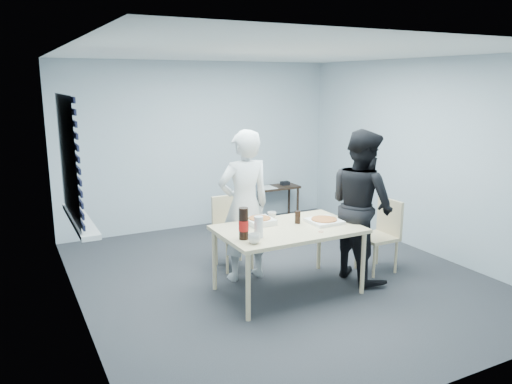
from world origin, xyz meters
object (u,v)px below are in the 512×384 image
mug_a (254,239)px  side_table (275,191)px  dining_table (288,233)px  person_white (244,206)px  mug_b (272,216)px  soda_bottle (244,224)px  person_black (361,205)px  backpack (246,187)px  chair_far (231,226)px  chair_right (382,230)px  stool (246,207)px

mug_a → side_table: bearing=57.4°
dining_table → mug_a: 0.66m
person_white → mug_b: (0.24, -0.23, -0.10)m
mug_a → mug_b: size_ratio=1.23×
mug_b → soda_bottle: bearing=-140.8°
person_black → backpack: size_ratio=4.23×
person_white → person_black: size_ratio=1.00×
dining_table → soda_bottle: 0.66m
mug_a → soda_bottle: 0.20m
person_white → side_table: (1.61, 2.13, -0.41)m
side_table → mug_b: mug_b is taller
chair_far → person_black: 1.64m
mug_a → person_white: bearing=70.0°
soda_bottle → mug_a: bearing=-79.2°
chair_right → person_black: person_black is taller
chair_far → mug_b: (0.21, -0.69, 0.28)m
chair_far → person_black: bearing=-41.8°
person_white → person_black: bearing=153.7°
chair_far → side_table: chair_far is taller
dining_table → chair_far: chair_far is taller
chair_far → backpack: backpack is taller
person_black → side_table: person_black is taller
mug_a → chair_right: bearing=10.0°
backpack → soda_bottle: bearing=-119.8°
mug_a → soda_bottle: size_ratio=0.38×
person_white → stool: bearing=-116.8°
person_black → mug_a: size_ratio=14.39×
chair_far → backpack: size_ratio=2.13×
person_white → soda_bottle: size_ratio=5.46×
person_white → backpack: bearing=-117.0°
person_white → mug_b: size_ratio=17.70×
backpack → mug_b: backpack is taller
chair_far → soda_bottle: bearing=-108.4°
dining_table → chair_far: bearing=101.9°
chair_right → backpack: size_ratio=2.13×
chair_right → stool: (-0.88, 2.01, -0.07)m
dining_table → mug_a: (-0.58, -0.31, 0.11)m
person_black → backpack: person_black is taller
side_table → mug_b: bearing=-120.1°
person_white → chair_right: bearing=161.4°
side_table → mug_a: size_ratio=6.76×
person_black → soda_bottle: (-1.58, -0.11, 0.01)m
dining_table → side_table: size_ratio=1.83×
chair_far → stool: 1.24m
person_white → backpack: size_ratio=4.23×
chair_far → side_table: (1.57, 1.67, -0.04)m
dining_table → chair_far: 1.07m
backpack → soda_bottle: size_ratio=1.29×
person_white → stool: person_white is taller
person_black → mug_b: bearing=69.1°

